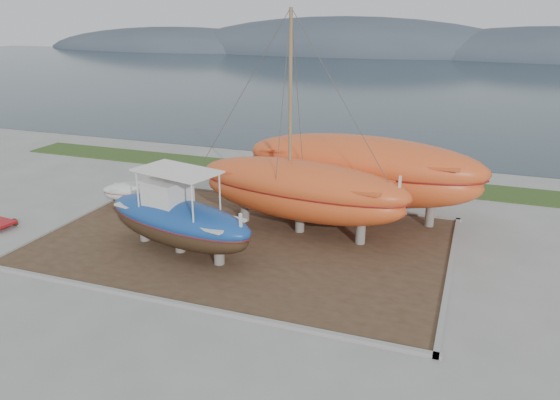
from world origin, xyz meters
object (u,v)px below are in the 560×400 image
at_px(blue_caique, 178,212).
at_px(orange_sailboat, 301,127).
at_px(orange_bare_hull, 361,178).
at_px(white_dinghy, 145,194).

relative_size(blue_caique, orange_sailboat, 0.73).
bearing_deg(orange_bare_hull, blue_caique, -127.30).
height_order(blue_caique, orange_bare_hull, orange_bare_hull).
xyz_separation_m(blue_caique, orange_sailboat, (4.18, 3.99, 3.20)).
height_order(white_dinghy, orange_sailboat, orange_sailboat).
bearing_deg(orange_sailboat, blue_caique, -128.80).
bearing_deg(white_dinghy, orange_bare_hull, -9.48).
xyz_separation_m(blue_caique, white_dinghy, (-4.72, 4.53, -1.19)).
bearing_deg(orange_sailboat, orange_bare_hull, 62.59).
xyz_separation_m(orange_sailboat, orange_bare_hull, (2.20, 3.15, -3.05)).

